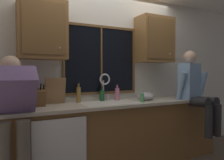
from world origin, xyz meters
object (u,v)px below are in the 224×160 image
Objects in this scene: bottle_tall_clear at (102,95)px; bottle_green_glass at (117,94)px; person_standing at (12,111)px; cutting_board at (55,91)px; bottle_amber_small at (78,94)px; person_sitting_on_counter at (194,88)px; soap_dispenser at (142,97)px; knife_block at (40,98)px; mixing_bowl at (146,96)px.

bottle_green_glass is at bearing -7.04° from bottle_tall_clear.
bottle_tall_clear is at bearing 22.32° from person_standing.
bottle_tall_clear is (0.67, -0.01, -0.09)m from cutting_board.
cutting_board is 0.32m from bottle_amber_small.
person_sitting_on_counter is 7.17× the size of soap_dispenser.
cutting_board is at bearing 161.66° from soap_dispenser.
person_standing is at bearing -157.68° from bottle_tall_clear.
bottle_amber_small is at bearing -3.58° from cutting_board.
soap_dispenser is (1.34, -0.23, -0.04)m from knife_block.
knife_block is 1.55× the size of bottle_tall_clear.
person_sitting_on_counter is at bearing -8.65° from knife_block.
bottle_green_glass is (1.12, 0.10, -0.01)m from knife_block.
bottle_tall_clear is at bearing 172.96° from bottle_green_glass.
knife_block is 1.17× the size of bottle_amber_small.
person_standing is at bearing -136.53° from cutting_board.
bottle_tall_clear is (-0.24, 0.03, -0.01)m from bottle_green_glass.
knife_block is 1.35× the size of bottle_green_glass.
mixing_bowl is 0.94× the size of bottle_amber_small.
bottle_amber_small is (-1.72, 0.46, -0.07)m from person_sitting_on_counter.
knife_block is 1.13m from bottle_green_glass.
person_standing is at bearing -179.46° from person_sitting_on_counter.
person_standing is 4.34× the size of cutting_board.
mixing_bowl is 1.02m from bottle_amber_small.
person_sitting_on_counter is 5.29× the size of bottle_green_glass.
cutting_board is at bearing 33.57° from knife_block.
bottle_amber_small is at bearing 13.16° from knife_block.
bottle_tall_clear is 0.36m from bottle_amber_small.
bottle_tall_clear is at bearing 163.93° from mixing_bowl.
person_standing is 5.90× the size of mixing_bowl.
soap_dispenser is 0.64× the size of bottle_amber_small.
bottle_green_glass is (1.44, 0.47, 0.07)m from person_standing.
cutting_board is 0.91m from bottle_green_glass.
knife_block is at bearing -166.84° from bottle_amber_small.
bottle_amber_small is (-0.60, 0.02, 0.02)m from bottle_green_glass.
person_standing is 1.30m from bottle_tall_clear.
mixing_bowl is at bearing 9.52° from person_standing.
mixing_bowl is at bearing -10.13° from bottle_amber_small.
soap_dispenser is at bearing -23.48° from bottle_amber_small.
knife_block is at bearing -171.69° from bottle_tall_clear.
cutting_board is 1.69× the size of bottle_tall_clear.
bottle_tall_clear is (0.88, 0.13, -0.02)m from knife_block.
soap_dispenser is at bearing -56.49° from bottle_green_glass.
person_standing reaches higher than bottle_amber_small.
soap_dispenser is at bearing -18.34° from cutting_board.
bottle_amber_small is at bearing 156.52° from soap_dispenser.
bottle_green_glass is 0.24m from bottle_tall_clear.
cutting_board reaches higher than mixing_bowl.
person_sitting_on_counter is at bearing -13.41° from cutting_board.
soap_dispenser is at bearing 173.02° from person_sitting_on_counter.
person_standing is at bearing -162.10° from bottle_green_glass.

